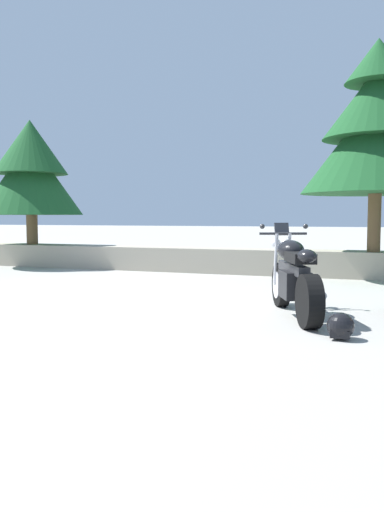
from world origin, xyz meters
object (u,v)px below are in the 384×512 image
Objects in this scene: rider_helmet at (340,326)px; pine_tree_mid_left at (377,129)px; motorcycle_black_centre at (294,278)px; pine_tree_far_left at (31,170)px.

pine_tree_mid_left reaches higher than rider_helmet.
motorcycle_black_centre reaches higher than rider_helmet.
pine_tree_mid_left reaches higher than motorcycle_black_centre.
pine_tree_far_left is 0.75× the size of pine_tree_mid_left.
pine_tree_far_left is (-7.35, 4.50, 1.98)m from motorcycle_black_centre.
pine_tree_mid_left is (8.29, -0.05, 0.55)m from pine_tree_far_left.
motorcycle_black_centre is 0.47× the size of pine_tree_mid_left.
pine_tree_far_left is 8.31m from pine_tree_mid_left.
pine_tree_mid_left is at bearing -0.38° from pine_tree_far_left.
motorcycle_black_centre is at bearing -31.49° from pine_tree_far_left.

